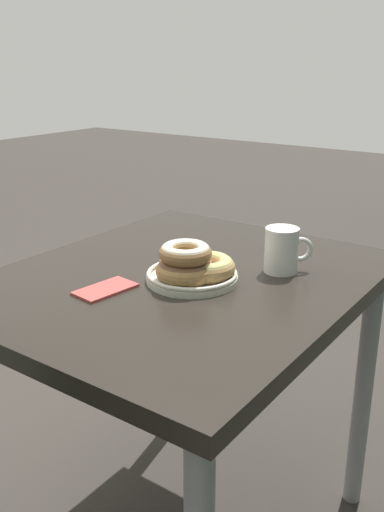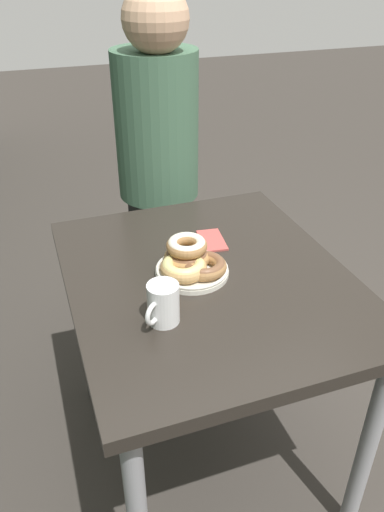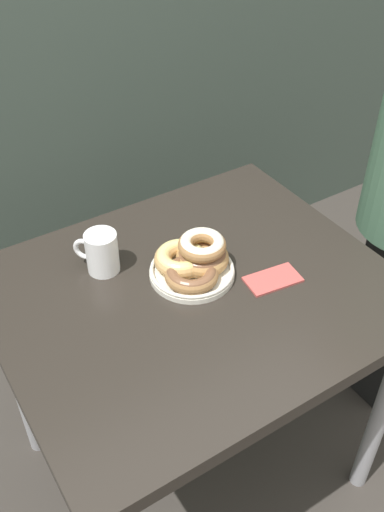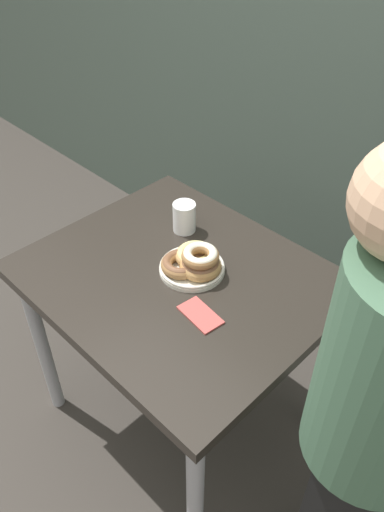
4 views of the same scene
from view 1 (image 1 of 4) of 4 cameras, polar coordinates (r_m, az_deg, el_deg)
ground_plane at (r=1.84m, az=-6.24°, el=-23.35°), size 14.00×14.00×0.00m
dining_table at (r=1.36m, az=-0.98°, el=-5.72°), size 0.92×0.78×0.77m
donut_plate at (r=1.27m, az=-0.03°, el=-1.00°), size 0.22×0.23×0.10m
coffee_mug at (r=1.34m, az=9.04°, el=0.64°), size 0.09×0.10×0.11m
napkin at (r=1.25m, az=-8.65°, el=-3.31°), size 0.14×0.09×0.01m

